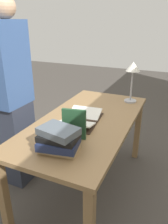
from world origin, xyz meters
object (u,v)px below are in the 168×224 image
at_px(open_book, 81,119).
at_px(person_reader, 14,101).
at_px(book_standing_upright, 74,124).
at_px(book_stack_tall, 59,139).
at_px(coffee_mug, 75,131).
at_px(reading_lamp, 133,71).

bearing_deg(open_book, person_reader, -87.66).
bearing_deg(book_standing_upright, book_stack_tall, -15.04).
distance_m(open_book, person_reader, 0.66).
bearing_deg(person_reader, book_stack_tall, -119.45).
bearing_deg(person_reader, open_book, -82.19).
bearing_deg(person_reader, book_standing_upright, -105.76).
relative_size(book_standing_upright, coffee_mug, 2.54).
xyz_separation_m(open_book, book_standing_upright, (0.29, 0.08, 0.10)).
bearing_deg(book_standing_upright, reading_lamp, 157.79).
xyz_separation_m(reading_lamp, person_reader, (0.75, -0.92, -0.21)).
bearing_deg(person_reader, coffee_mug, -104.04).
distance_m(book_standing_upright, reading_lamp, 1.00).
distance_m(book_stack_tall, person_reader, 0.81).
relative_size(reading_lamp, coffee_mug, 4.72).
bearing_deg(reading_lamp, book_standing_upright, -11.76).
distance_m(book_standing_upright, coffee_mug, 0.08).
height_order(open_book, coffee_mug, coffee_mug).
height_order(book_stack_tall, reading_lamp, reading_lamp).
relative_size(open_book, person_reader, 0.26).
height_order(reading_lamp, person_reader, person_reader).
bearing_deg(open_book, book_standing_upright, 10.05).
distance_m(open_book, coffee_mug, 0.28).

